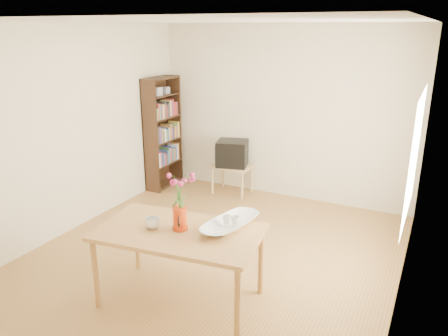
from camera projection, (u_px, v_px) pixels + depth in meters
The scene contains 11 objects.
room at pixel (214, 149), 4.66m from camera, with size 4.50×4.50×4.50m.
table at pixel (179, 238), 4.07m from camera, with size 1.60×1.04×0.75m.
tv_stand at pixel (232, 170), 6.92m from camera, with size 0.60×0.45×0.46m.
bookshelf at pixel (163, 137), 7.09m from camera, with size 0.28×0.70×1.80m.
pitcher at pixel (180, 219), 4.04m from camera, with size 0.15×0.21×0.23m.
flowers at pixel (179, 190), 3.95m from camera, with size 0.26×0.26×0.36m, color #DE3478, non-canonical shape.
mug at pixel (152, 223), 4.07m from camera, with size 0.14×0.14×0.11m, color white.
bowl at pixel (230, 206), 4.04m from camera, with size 0.46×0.46×0.43m, color white.
teacup_a at pixel (226, 210), 4.07m from camera, with size 0.07×0.07×0.06m, color white.
teacup_b at pixel (235, 210), 4.05m from camera, with size 0.07×0.07×0.07m, color white.
television at pixel (233, 153), 6.85m from camera, with size 0.55×0.53×0.40m.
Camera 1 is at (2.16, -3.96, 2.55)m, focal length 35.00 mm.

